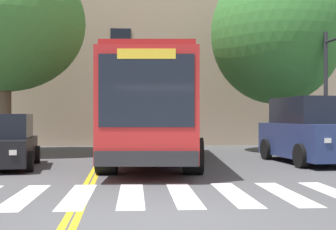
# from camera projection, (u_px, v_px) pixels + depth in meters

# --- Properties ---
(ground_plane) EXTENTS (120.00, 120.00, 0.00)m
(ground_plane) POSITION_uv_depth(u_px,v_px,m) (147.00, 220.00, 7.28)
(ground_plane) COLOR #4C4C4F
(crosswalk) EXTENTS (8.03, 3.27, 0.01)m
(crosswalk) POSITION_uv_depth(u_px,v_px,m) (157.00, 195.00, 9.51)
(crosswalk) COLOR white
(crosswalk) RESTS_ON ground
(lane_line_yellow_inner) EXTENTS (0.12, 36.00, 0.01)m
(lane_line_yellow_inner) POSITION_uv_depth(u_px,v_px,m) (105.00, 148.00, 23.30)
(lane_line_yellow_inner) COLOR gold
(lane_line_yellow_inner) RESTS_ON ground
(lane_line_yellow_outer) EXTENTS (0.12, 36.00, 0.01)m
(lane_line_yellow_outer) POSITION_uv_depth(u_px,v_px,m) (109.00, 148.00, 23.31)
(lane_line_yellow_outer) COLOR gold
(lane_line_yellow_outer) RESTS_ON ground
(city_bus) EXTENTS (3.68, 10.78, 3.46)m
(city_bus) POSITION_uv_depth(u_px,v_px,m) (154.00, 108.00, 16.23)
(city_bus) COLOR #B22323
(city_bus) RESTS_ON ground
(car_black_near_lane) EXTENTS (2.25, 4.17, 1.68)m
(car_black_near_lane) POSITION_uv_depth(u_px,v_px,m) (5.00, 143.00, 14.56)
(car_black_near_lane) COLOR black
(car_black_near_lane) RESTS_ON ground
(car_navy_far_lane) EXTENTS (2.46, 4.86, 2.26)m
(car_navy_far_lane) POSITION_uv_depth(u_px,v_px,m) (310.00, 132.00, 16.08)
(car_navy_far_lane) COLOR navy
(car_navy_far_lane) RESTS_ON ground
(car_tan_behind_bus) EXTENTS (2.22, 3.85, 1.74)m
(car_tan_behind_bus) POSITION_uv_depth(u_px,v_px,m) (130.00, 131.00, 25.88)
(car_tan_behind_bus) COLOR tan
(car_tan_behind_bus) RESTS_ON ground
(traffic_light_overhead) EXTENTS (0.36, 3.09, 4.69)m
(traffic_light_overhead) POSITION_uv_depth(u_px,v_px,m) (150.00, 78.00, 18.71)
(traffic_light_overhead) COLOR #28282D
(traffic_light_overhead) RESTS_ON ground
(street_tree_curbside_large) EXTENTS (7.32, 7.38, 8.51)m
(street_tree_curbside_large) POSITION_uv_depth(u_px,v_px,m) (276.00, 34.00, 20.98)
(street_tree_curbside_large) COLOR brown
(street_tree_curbside_large) RESTS_ON ground
(street_tree_curbside_small) EXTENTS (9.34, 9.32, 8.52)m
(street_tree_curbside_small) POSITION_uv_depth(u_px,v_px,m) (4.00, 22.00, 19.69)
(street_tree_curbside_small) COLOR brown
(street_tree_curbside_small) RESTS_ON ground
(building_facade) EXTENTS (42.12, 9.05, 10.68)m
(building_facade) POSITION_uv_depth(u_px,v_px,m) (121.00, 58.00, 29.71)
(building_facade) COLOR tan
(building_facade) RESTS_ON ground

